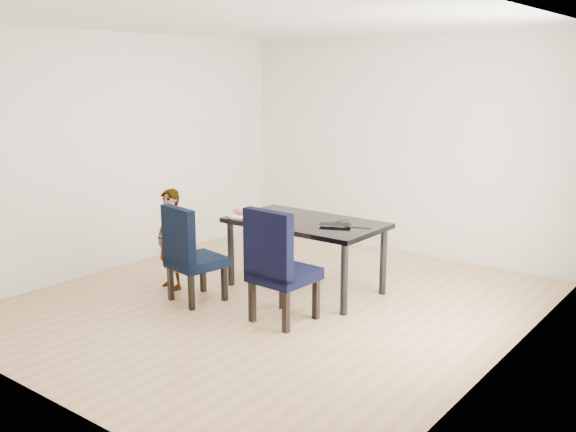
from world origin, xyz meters
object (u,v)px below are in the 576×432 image
Objects in this scene: chair_left at (196,253)px; laptop at (336,224)px; chair_right at (284,264)px; child at (171,239)px; plate at (240,215)px; dining_table at (305,255)px.

chair_left reaches higher than laptop.
chair_right is 1.00× the size of child.
plate is at bearing 101.77° from chair_left.
laptop reaches higher than plate.
chair_right reaches higher than chair_left.
dining_table is 5.08× the size of laptop.
chair_left is at bearing 18.93° from laptop.
plate is (0.47, 0.57, 0.22)m from child.
child is 0.77m from plate.
chair_left is 0.92× the size of chair_right.
plate is 1.08m from laptop.
chair_left is 0.50m from child.
dining_table is 0.82m from plate.
dining_table is 0.54m from laptop.
plate is 0.90× the size of laptop.
dining_table is 1.63× the size of chair_left.
laptop is at bearing 13.84° from plate.
laptop is (1.53, 0.83, 0.23)m from child.
plate is (-1.04, 0.56, 0.22)m from chair_right.
child is at bearing -177.04° from chair_right.
plate is (-0.02, 0.67, 0.27)m from chair_left.
chair_right is 3.41× the size of laptop.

